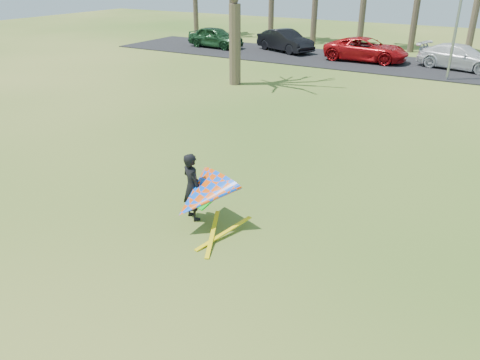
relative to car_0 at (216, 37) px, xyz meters
The scene contains 7 objects.
ground 29.55m from the car_0, 57.64° to the right, with size 100.00×100.00×0.00m, color #1E5512.
parking_strip 15.83m from the car_0, ahead, with size 46.00×7.00×0.06m, color black.
car_0 is the anchor object (origin of this frame).
car_1 5.70m from the car_0, 10.51° to the left, with size 1.69×4.85×1.60m, color black.
car_2 12.06m from the car_0, ahead, with size 2.56×5.56×1.54m, color #AB0D11.
car_3 17.94m from the car_0, ahead, with size 2.09×5.13×1.49m, color silver.
kite_flyer 28.17m from the car_0, 57.49° to the right, with size 2.13×2.39×2.02m.
Camera 1 is at (5.41, -7.16, 5.97)m, focal length 35.00 mm.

